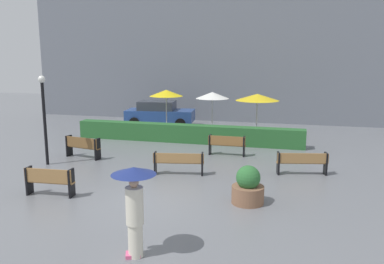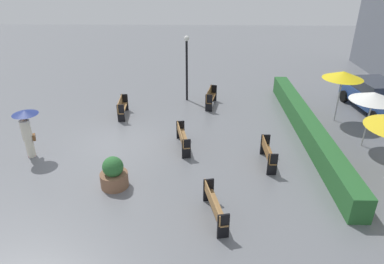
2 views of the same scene
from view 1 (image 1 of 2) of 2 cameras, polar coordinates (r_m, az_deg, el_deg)
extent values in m
plane|color=slate|center=(12.02, -7.63, -9.99)|extent=(60.00, 60.00, 0.00)
cube|color=#9E7242|center=(13.06, -19.89, -6.84)|extent=(1.57, 0.35, 0.04)
cube|color=#9E7242|center=(12.88, -20.27, -6.01)|extent=(1.56, 0.15, 0.44)
cube|color=black|center=(13.42, -22.60, -6.52)|extent=(0.08, 0.35, 0.89)
cube|color=black|center=(12.70, -17.12, -7.12)|extent=(0.08, 0.35, 0.89)
cube|color=olive|center=(17.31, 5.11, -1.89)|extent=(1.63, 0.26, 0.04)
cube|color=olive|center=(17.12, 5.04, -1.28)|extent=(1.63, 0.05, 0.40)
cube|color=black|center=(17.43, 2.64, -1.83)|extent=(0.06, 0.35, 0.88)
cube|color=black|center=(17.19, 7.59, -2.09)|extent=(0.06, 0.35, 0.88)
cube|color=#9E7242|center=(15.00, 15.67, -4.30)|extent=(1.85, 0.64, 0.04)
cube|color=#9E7242|center=(14.82, 15.83, -3.68)|extent=(1.81, 0.44, 0.37)
cube|color=black|center=(14.81, 12.42, -4.45)|extent=(0.13, 0.35, 0.83)
cube|color=black|center=(15.22, 18.85, -4.38)|extent=(0.13, 0.35, 0.83)
cube|color=#9E7242|center=(14.44, -1.94, -4.42)|extent=(1.87, 0.58, 0.04)
cube|color=#9E7242|center=(14.25, -2.01, -3.81)|extent=(1.83, 0.38, 0.35)
cube|color=black|center=(14.55, -5.35, -4.51)|extent=(0.12, 0.36, 0.83)
cube|color=black|center=(14.37, 1.51, -4.66)|extent=(0.12, 0.36, 0.83)
cube|color=brown|center=(17.43, -15.51, -2.17)|extent=(1.69, 0.57, 0.04)
cube|color=brown|center=(17.27, -15.88, -1.49)|extent=(1.65, 0.35, 0.44)
cube|color=black|center=(17.93, -17.43, -1.90)|extent=(0.13, 0.36, 0.91)
cube|color=black|center=(16.93, -13.57, -2.44)|extent=(0.13, 0.36, 0.91)
cylinder|color=silver|center=(8.84, -8.21, -15.29)|extent=(0.32, 0.32, 0.75)
cube|color=#F2598C|center=(8.99, -8.55, -17.22)|extent=(0.40, 0.36, 0.08)
cylinder|color=silver|center=(8.52, -8.36, -10.55)|extent=(0.38, 0.38, 0.81)
sphere|color=tan|center=(8.35, -8.45, -7.28)|extent=(0.21, 0.21, 0.21)
cube|color=brown|center=(8.86, -8.43, -12.19)|extent=(0.30, 0.20, 0.22)
cylinder|color=black|center=(8.52, -8.41, -8.51)|extent=(0.02, 0.02, 0.90)
cone|color=navy|center=(8.38, -8.49, -5.60)|extent=(0.97, 0.97, 0.16)
cylinder|color=brown|center=(11.83, 8.11, -9.00)|extent=(0.96, 0.96, 0.52)
sphere|color=#2D6B33|center=(11.66, 8.17, -6.57)|extent=(0.72, 0.72, 0.72)
cylinder|color=black|center=(16.55, -20.60, 1.07)|extent=(0.12, 0.12, 3.29)
sphere|color=white|center=(16.37, -21.01, 7.17)|extent=(0.28, 0.28, 0.28)
cylinder|color=silver|center=(21.96, -3.73, 2.68)|extent=(0.06, 0.06, 2.31)
cone|color=yellow|center=(21.83, -3.77, 5.68)|extent=(1.84, 1.84, 0.35)
cylinder|color=silver|center=(21.57, 2.95, 2.42)|extent=(0.06, 0.06, 2.22)
cone|color=white|center=(21.43, 2.98, 5.36)|extent=(1.80, 1.80, 0.35)
cylinder|color=silver|center=(21.03, 9.39, 2.05)|extent=(0.06, 0.06, 2.19)
cone|color=yellow|center=(20.90, 9.48, 5.02)|extent=(2.28, 2.28, 0.35)
cube|color=#28602D|center=(19.84, -0.79, -0.22)|extent=(11.65, 0.70, 0.91)
cube|color=slate|center=(26.75, 5.48, 13.39)|extent=(28.00, 1.20, 10.95)
cube|color=#28478C|center=(24.68, -4.63, 2.44)|extent=(4.37, 2.21, 0.70)
cube|color=#333842|center=(24.64, -5.11, 3.88)|extent=(2.37, 1.85, 0.55)
cylinder|color=black|center=(25.31, -1.03, 1.88)|extent=(0.66, 0.29, 0.64)
cylinder|color=black|center=(23.60, -1.71, 1.22)|extent=(0.66, 0.29, 0.64)
cylinder|color=black|center=(25.91, -7.27, 2.00)|extent=(0.66, 0.29, 0.64)
cylinder|color=black|center=(24.25, -8.37, 1.37)|extent=(0.66, 0.29, 0.64)
camera|label=2|loc=(16.64, 48.26, 17.02)|focal=32.18mm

